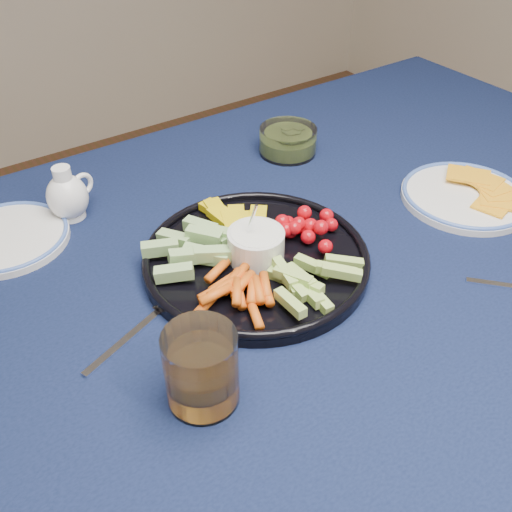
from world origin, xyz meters
TOP-DOWN VIEW (x-y plane):
  - dining_table at (0.00, 0.00)m, footprint 1.67×1.07m
  - crudite_platter at (-0.00, 0.07)m, footprint 0.32×0.32m
  - creamer_pitcher at (-0.17, 0.34)m, footprint 0.08×0.06m
  - pickle_bowl at (0.24, 0.31)m, footprint 0.11×0.11m
  - cheese_plate at (0.38, 0.01)m, footprint 0.21×0.21m
  - juice_tumbler at (-0.18, -0.09)m, footprint 0.08×0.08m
  - fork_left at (-0.19, 0.05)m, footprint 0.16×0.07m
  - side_plate_extra at (-0.28, 0.33)m, footprint 0.18×0.18m

SIDE VIEW (x-z plane):
  - dining_table at x=0.00m, z-range 0.29..1.03m
  - fork_left at x=-0.19m, z-range 0.75..0.75m
  - side_plate_extra at x=-0.28m, z-range 0.75..0.76m
  - cheese_plate at x=0.38m, z-range 0.74..0.77m
  - crudite_platter at x=0.00m, z-range 0.71..0.82m
  - pickle_bowl at x=0.24m, z-range 0.74..0.79m
  - creamer_pitcher at x=-0.17m, z-range 0.74..0.83m
  - juice_tumbler at x=-0.18m, z-range 0.74..0.84m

